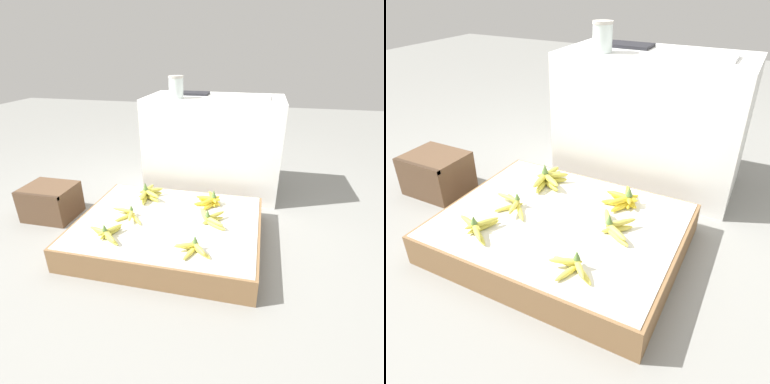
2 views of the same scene
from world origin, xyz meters
TOP-DOWN VIEW (x-y plane):
  - ground_plane at (0.00, 0.00)m, footprint 10.00×10.00m
  - display_platform at (0.00, 0.00)m, footprint 1.09×0.86m
  - back_vendor_table at (0.14, 0.83)m, footprint 1.04×0.55m
  - wooden_crate at (-0.90, 0.11)m, footprint 0.34×0.28m
  - banana_bunch_front_left at (-0.28, -0.25)m, footprint 0.22×0.19m
  - banana_bunch_front_midleft at (0.21, -0.28)m, footprint 0.21×0.14m
  - banana_bunch_middle_left at (-0.25, -0.02)m, footprint 0.24×0.18m
  - banana_bunch_middle_midleft at (0.25, 0.03)m, footprint 0.20×0.21m
  - banana_bunch_back_left at (-0.22, 0.25)m, footprint 0.18×0.26m
  - banana_bunch_back_midleft at (0.21, 0.25)m, footprint 0.18×0.22m
  - glass_jar at (-0.13, 0.70)m, footprint 0.11×0.11m
  - foam_tray_white at (0.40, 0.81)m, footprint 0.29×0.19m
  - foam_tray_dark at (-0.06, 0.92)m, footprint 0.27×0.16m

SIDE VIEW (x-z plane):
  - ground_plane at x=0.00m, z-range 0.00..0.00m
  - display_platform at x=0.00m, z-range 0.00..0.15m
  - wooden_crate at x=-0.90m, z-range 0.00..0.23m
  - banana_bunch_middle_left at x=-0.25m, z-range 0.14..0.22m
  - banana_bunch_front_midleft at x=0.21m, z-range 0.13..0.22m
  - banana_bunch_front_left at x=-0.28m, z-range 0.14..0.22m
  - banana_bunch_middle_midleft at x=0.25m, z-range 0.13..0.23m
  - banana_bunch_back_midleft at x=0.21m, z-range 0.13..0.24m
  - banana_bunch_back_left at x=-0.22m, z-range 0.13..0.24m
  - back_vendor_table at x=0.14m, z-range 0.00..0.76m
  - foam_tray_white at x=0.40m, z-range 0.76..0.78m
  - foam_tray_dark at x=-0.06m, z-range 0.76..0.78m
  - glass_jar at x=-0.13m, z-range 0.76..0.92m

